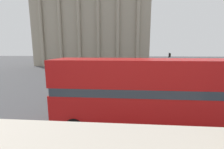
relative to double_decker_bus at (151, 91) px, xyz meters
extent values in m
cylinder|color=black|center=(4.28, 1.26, -1.82)|extent=(1.04, 0.22, 1.04)
cylinder|color=black|center=(-4.28, 1.26, -1.82)|extent=(1.04, 0.22, 1.04)
cylinder|color=black|center=(-4.28, -1.26, -1.82)|extent=(1.04, 0.22, 1.04)
cube|color=#B71414|center=(0.00, 0.00, -0.95)|extent=(11.35, 2.52, 1.74)
cube|color=#2D3842|center=(0.00, 0.00, 0.14)|extent=(11.13, 2.54, 0.45)
cube|color=#B71414|center=(0.00, 0.00, 1.11)|extent=(11.35, 2.52, 1.49)
cube|color=#A39984|center=(-11.02, 37.50, 10.06)|extent=(32.43, 10.70, 24.80)
cylinder|color=#A39984|center=(-24.00, 31.70, 8.20)|extent=(0.90, 0.90, 21.08)
cylinder|color=#A39984|center=(-18.81, 31.70, 8.20)|extent=(0.90, 0.90, 21.08)
cylinder|color=#A39984|center=(-13.62, 31.70, 8.20)|extent=(0.90, 0.90, 21.08)
cylinder|color=#A39984|center=(-8.43, 31.70, 8.20)|extent=(0.90, 0.90, 21.08)
cylinder|color=#A39984|center=(-3.24, 31.70, 8.20)|extent=(0.90, 0.90, 21.08)
cylinder|color=#A39984|center=(1.95, 31.70, 8.20)|extent=(0.90, 0.90, 21.08)
cylinder|color=black|center=(-1.60, 3.95, -0.67)|extent=(0.12, 0.12, 3.35)
cube|color=black|center=(-1.42, 3.95, 0.56)|extent=(0.20, 0.24, 0.70)
sphere|color=green|center=(-1.31, 3.95, 0.71)|extent=(0.14, 0.14, 0.14)
cylinder|color=black|center=(-1.71, 9.41, -0.74)|extent=(0.12, 0.12, 3.21)
cube|color=black|center=(-1.53, 9.41, 0.41)|extent=(0.20, 0.24, 0.70)
sphere|color=red|center=(-1.42, 9.41, 0.56)|extent=(0.14, 0.14, 0.14)
cylinder|color=black|center=(6.23, 18.24, -0.26)|extent=(0.12, 0.12, 4.17)
cube|color=black|center=(6.41, 18.24, 1.38)|extent=(0.20, 0.24, 0.70)
sphere|color=gold|center=(6.52, 18.24, 1.53)|extent=(0.14, 0.14, 0.14)
cylinder|color=black|center=(-1.24, 13.88, -2.04)|extent=(0.60, 0.18, 0.60)
cylinder|color=black|center=(-1.24, 12.13, -2.04)|extent=(0.60, 0.18, 0.60)
cylinder|color=black|center=(-4.04, 13.88, -2.04)|extent=(0.60, 0.18, 0.60)
cylinder|color=black|center=(-4.04, 12.13, -2.04)|extent=(0.60, 0.18, 0.60)
cube|color=maroon|center=(-2.64, 13.00, -1.77)|extent=(4.20, 1.75, 0.55)
cube|color=#2D3842|center=(-2.84, 13.00, -1.24)|extent=(1.89, 1.61, 0.50)
cylinder|color=#282B33|center=(-7.84, 18.24, -1.94)|extent=(0.14, 0.14, 0.80)
cylinder|color=#282B33|center=(-7.66, 18.24, -1.94)|extent=(0.14, 0.14, 0.80)
cylinder|color=slate|center=(-7.75, 18.24, -1.22)|extent=(0.32, 0.32, 0.64)
sphere|color=tan|center=(-7.75, 18.24, -0.80)|extent=(0.22, 0.22, 0.22)
cylinder|color=#282B33|center=(-6.78, 25.34, -1.93)|extent=(0.14, 0.14, 0.82)
cylinder|color=#282B33|center=(-6.60, 25.34, -1.93)|extent=(0.14, 0.14, 0.82)
cylinder|color=#B22323|center=(-6.69, 25.34, -1.20)|extent=(0.32, 0.32, 0.65)
sphere|color=tan|center=(-6.69, 25.34, -0.76)|extent=(0.22, 0.22, 0.22)
cylinder|color=#282B33|center=(-3.81, 25.84, -1.95)|extent=(0.14, 0.14, 0.79)
cylinder|color=#282B33|center=(-3.63, 25.84, -1.95)|extent=(0.14, 0.14, 0.79)
cylinder|color=#606638|center=(-3.72, 25.84, -1.25)|extent=(0.32, 0.32, 0.62)
sphere|color=tan|center=(-3.72, 25.84, -0.83)|extent=(0.21, 0.21, 0.21)
camera|label=1|loc=(-1.60, -8.65, 2.42)|focal=24.00mm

